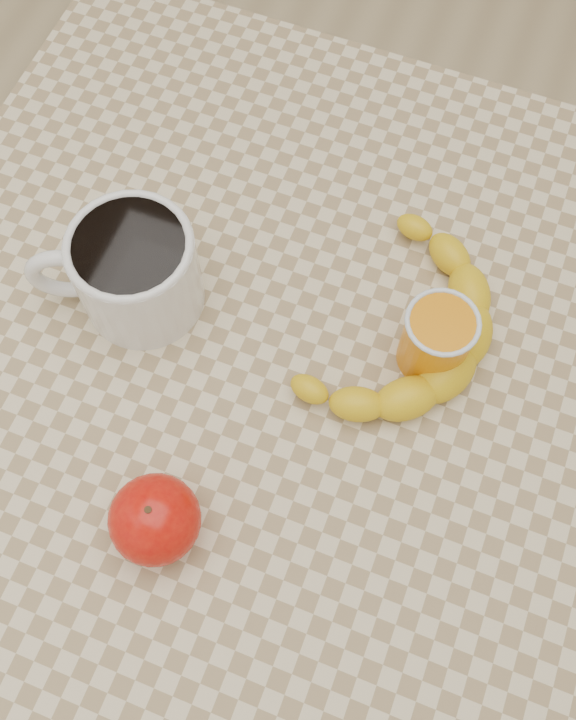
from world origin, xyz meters
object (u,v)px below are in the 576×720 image
(coffee_mug, at_px, (133,269))
(orange_juice_glass, at_px, (436,339))
(table, at_px, (288,401))
(banana, at_px, (400,328))
(apple, at_px, (155,520))

(coffee_mug, xyz_separation_m, orange_juice_glass, (0.28, 0.04, -0.01))
(table, bearing_deg, banana, 37.87)
(coffee_mug, height_order, apple, coffee_mug)
(apple, bearing_deg, coffee_mug, 119.34)
(table, xyz_separation_m, banana, (0.08, 0.07, 0.11))
(orange_juice_glass, relative_size, banana, 0.24)
(table, height_order, apple, apple)
(apple, bearing_deg, banana, 61.42)
(coffee_mug, relative_size, apple, 1.85)
(coffee_mug, xyz_separation_m, banana, (0.24, 0.05, -0.03))
(table, height_order, banana, banana)
(coffee_mug, bearing_deg, table, -7.07)
(orange_juice_glass, bearing_deg, coffee_mug, -172.09)
(banana, bearing_deg, coffee_mug, -148.67)
(coffee_mug, bearing_deg, orange_juice_glass, 7.91)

